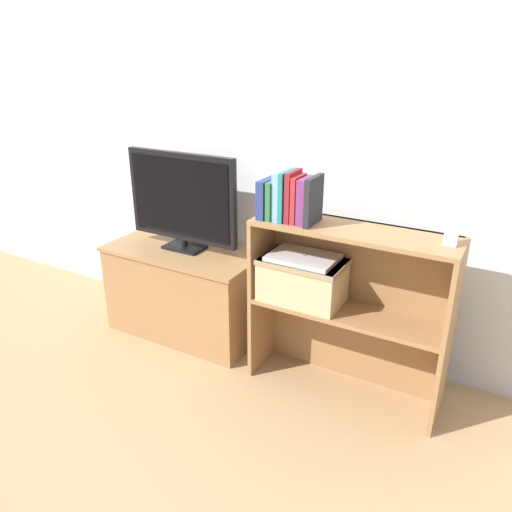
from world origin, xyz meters
TOP-DOWN VIEW (x-y plane):
  - ground_plane at (0.00, 0.00)m, footprint 16.00×16.00m
  - wall_back at (0.00, 0.48)m, footprint 10.00×0.05m
  - tv_stand at (-0.50, 0.22)m, footprint 0.87×0.46m
  - tv at (-0.50, 0.22)m, footprint 0.66×0.14m
  - bookshelf_lower_tier at (0.48, 0.19)m, footprint 0.90×0.27m
  - bookshelf_upper_tier at (0.48, 0.19)m, footprint 0.90×0.27m
  - book_navy at (0.08, 0.10)m, footprint 0.04×0.15m
  - book_forest at (0.11, 0.10)m, footprint 0.02×0.15m
  - book_skyblue at (0.14, 0.10)m, footprint 0.03×0.13m
  - book_teal at (0.17, 0.10)m, footprint 0.02×0.14m
  - book_maroon at (0.20, 0.10)m, footprint 0.02×0.13m
  - book_crimson at (0.23, 0.10)m, footprint 0.02×0.12m
  - book_plum at (0.26, 0.10)m, footprint 0.04×0.13m
  - book_charcoal at (0.30, 0.10)m, footprint 0.02×0.16m
  - baby_monitor at (0.86, 0.13)m, footprint 0.05×0.03m
  - storage_basket_left at (0.25, 0.12)m, footprint 0.38×0.23m
  - laptop at (0.25, 0.12)m, footprint 0.30×0.22m

SIDE VIEW (x-z plane):
  - ground_plane at x=0.00m, z-range 0.00..0.00m
  - tv_stand at x=-0.50m, z-range 0.00..0.51m
  - bookshelf_lower_tier at x=0.48m, z-range 0.06..0.49m
  - storage_basket_left at x=0.25m, z-range 0.44..0.65m
  - laptop at x=0.25m, z-range 0.64..0.66m
  - bookshelf_upper_tier at x=0.48m, z-range 0.49..0.87m
  - tv at x=-0.50m, z-range 0.52..1.05m
  - baby_monitor at x=0.86m, z-range 0.80..0.93m
  - book_forest at x=0.11m, z-range 0.82..0.99m
  - book_navy at x=0.08m, z-range 0.82..0.99m
  - book_plum at x=0.26m, z-range 0.82..1.02m
  - book_crimson at x=0.23m, z-range 0.82..1.02m
  - book_charcoal at x=0.30m, z-range 0.82..1.03m
  - book_skyblue at x=0.14m, z-range 0.82..1.03m
  - book_teal at x=0.17m, z-range 0.82..1.04m
  - book_maroon at x=0.20m, z-range 0.82..1.04m
  - wall_back at x=0.00m, z-range 0.00..2.40m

